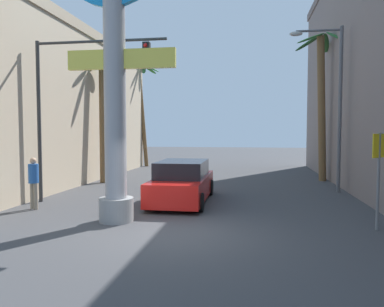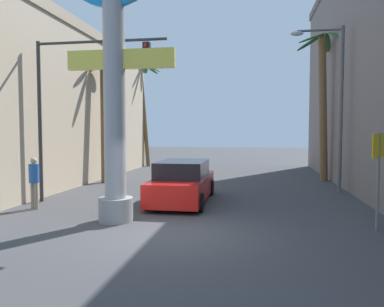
{
  "view_description": "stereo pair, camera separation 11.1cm",
  "coord_description": "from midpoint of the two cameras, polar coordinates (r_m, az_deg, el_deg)",
  "views": [
    {
      "loc": [
        2.06,
        -9.32,
        2.66
      ],
      "look_at": [
        0.0,
        3.61,
        1.89
      ],
      "focal_mm": 35.0,
      "sensor_mm": 36.0,
      "label": 1
    },
    {
      "loc": [
        2.17,
        -9.3,
        2.66
      ],
      "look_at": [
        0.0,
        3.61,
        1.89
      ],
      "focal_mm": 35.0,
      "sensor_mm": 36.0,
      "label": 2
    }
  ],
  "objects": [
    {
      "name": "ground_plane",
      "position": [
        19.6,
        2.78,
        -4.45
      ],
      "size": [
        88.4,
        88.4,
        0.0
      ],
      "primitive_type": "plane",
      "color": "#424244"
    },
    {
      "name": "street_lamp",
      "position": [
        17.48,
        20.41,
        8.57
      ],
      "size": [
        2.26,
        0.28,
        7.17
      ],
      "color": "#59595E",
      "rests_on": "ground"
    },
    {
      "name": "neon_sign_pole",
      "position": [
        11.46,
        -11.98,
        14.98
      ],
      "size": [
        3.59,
        1.02,
        9.81
      ],
      "color": "#9E9EA3",
      "rests_on": "ground"
    },
    {
      "name": "palm_tree_mid_right",
      "position": [
        21.29,
        19.1,
        8.76
      ],
      "size": [
        3.3,
        3.24,
        7.91
      ],
      "color": "brown",
      "rests_on": "ground"
    },
    {
      "name": "palm_tree_mid_left",
      "position": [
        20.22,
        -13.8,
        6.55
      ],
      "size": [
        2.54,
        2.68,
        6.31
      ],
      "color": "brown",
      "rests_on": "ground"
    },
    {
      "name": "building_left",
      "position": [
        21.89,
        -25.06,
        6.6
      ],
      "size": [
        7.96,
        19.72,
        8.02
      ],
      "color": "#C6B293",
      "rests_on": "ground"
    },
    {
      "name": "pedestrian_curb_left",
      "position": [
        13.92,
        -23.2,
        -3.6
      ],
      "size": [
        0.45,
        0.45,
        1.78
      ],
      "color": "gray",
      "rests_on": "ground"
    },
    {
      "name": "traffic_light_mast",
      "position": [
        14.58,
        -17.47,
        9.37
      ],
      "size": [
        5.0,
        0.32,
        6.02
      ],
      "color": "#333333",
      "rests_on": "ground"
    },
    {
      "name": "crossing_sign",
      "position": [
        11.18,
        26.31,
        -1.8
      ],
      "size": [
        0.47,
        0.47,
        2.64
      ],
      "color": "slate",
      "rests_on": "ground"
    },
    {
      "name": "car_lead",
      "position": [
        14.2,
        -1.69,
        -4.43
      ],
      "size": [
        2.02,
        4.82,
        1.56
      ],
      "color": "black",
      "rests_on": "ground"
    },
    {
      "name": "palm_tree_far_left",
      "position": [
        28.83,
        -7.65,
        8.36
      ],
      "size": [
        2.7,
        2.73,
        7.73
      ],
      "color": "brown",
      "rests_on": "ground"
    }
  ]
}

